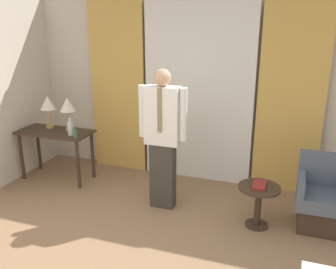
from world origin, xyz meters
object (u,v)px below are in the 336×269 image
table_lamp_left (48,104)px  armchair (322,201)px  side_table (258,199)px  book (259,185)px  desk (56,139)px  bottle_near_edge (71,128)px  bottle_by_lamp (75,133)px  person (163,135)px  table_lamp_right (68,106)px

table_lamp_left → armchair: bearing=-4.1°
table_lamp_left → side_table: bearing=-9.1°
table_lamp_left → book: (3.17, -0.49, -0.59)m
desk → side_table: size_ratio=2.14×
bottle_near_edge → bottle_by_lamp: 0.17m
bottle_near_edge → armchair: (3.38, -0.07, -0.52)m
person → side_table: person is taller
table_lamp_left → armchair: (3.87, -0.28, -0.78)m
desk → table_lamp_left: bearing=143.5°
armchair → desk: bearing=177.7°
bottle_near_edge → bottle_by_lamp: (0.13, -0.10, -0.03)m
bottle_near_edge → person: size_ratio=0.14×
side_table → bottle_by_lamp: bearing=175.3°
desk → book: (3.00, -0.37, -0.10)m
table_lamp_right → desk: bearing=-143.5°
table_lamp_left → person: 2.01m
person → book: size_ratio=6.93×
person → armchair: size_ratio=2.09×
table_lamp_right → book: table_lamp_right is taller
desk → bottle_by_lamp: 0.53m
table_lamp_right → bottle_near_edge: 0.36m
person → side_table: (1.21, -0.09, -0.63)m
side_table → desk: bearing=172.8°
person → bottle_by_lamp: bearing=174.9°
bottle_by_lamp → armchair: 3.28m
table_lamp_right → bottle_by_lamp: 0.51m
bottle_by_lamp → side_table: 2.60m
desk → armchair: 3.72m
bottle_near_edge → bottle_by_lamp: size_ratio=1.48×
book → bottle_near_edge: bearing=173.8°
bottle_near_edge → person: 1.49m
table_lamp_right → armchair: size_ratio=0.57×
table_lamp_left → person: (1.96, -0.42, -0.13)m
desk → side_table: bearing=-7.2°
side_table → book: book is taller
table_lamp_right → side_table: (2.83, -0.51, -0.76)m
table_lamp_left → bottle_near_edge: size_ratio=1.93×
book → person: bearing=176.4°
desk → table_lamp_left: (-0.17, 0.13, 0.49)m
armchair → side_table: (-0.70, -0.23, 0.01)m
table_lamp_right → bottle_by_lamp: size_ratio=2.86×
person → desk: bearing=170.8°
armchair → table_lamp_left: bearing=175.9°
person → bottle_near_edge: bearing=171.6°
table_lamp_left → side_table: 3.30m
side_table → table_lamp_right: bearing=169.8°
table_lamp_right → bottle_near_edge: table_lamp_right is taller
table_lamp_left → table_lamp_right: size_ratio=1.00×
armchair → side_table: 0.74m
table_lamp_right → bottle_near_edge: size_ratio=1.93×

